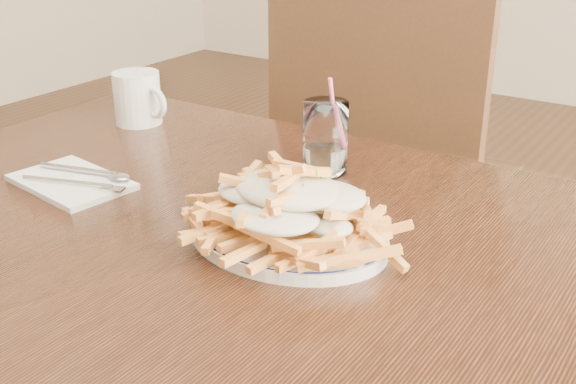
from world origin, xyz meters
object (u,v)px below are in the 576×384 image
Objects in this scene: fries_plate at (288,235)px; water_glass at (326,142)px; table at (235,269)px; coffee_mug at (138,98)px; chair_far at (389,162)px; loaded_fries at (288,199)px.

water_glass is at bearing 110.10° from fries_plate.
table is at bearing -93.61° from water_glass.
water_glass is at bearing -2.50° from coffee_mug.
chair_far is 8.19× the size of coffee_mug.
fries_plate is 2.45× the size of coffee_mug.
chair_far is 0.80m from loaded_fries.
loaded_fries reaches higher than fries_plate.
chair_far is at bearing 98.45° from table.
chair_far is 0.78m from fries_plate.
water_glass reaches higher than fries_plate.
table is 0.14m from fries_plate.
loaded_fries is (0.10, -0.02, 0.14)m from table.
loaded_fries is 2.50× the size of coffee_mug.
fries_plate is 1.98× the size of water_glass.
coffee_mug is (-0.30, -0.48, 0.22)m from chair_far.
table is 3.90× the size of fries_plate.
water_glass is (-0.09, 0.24, -0.01)m from loaded_fries.
water_glass reaches higher than coffee_mug.
coffee_mug is (-0.41, 0.24, 0.13)m from table.
loaded_fries is 0.25m from water_glass.
water_glass is 0.42m from coffee_mug.
loaded_fries is (0.21, -0.73, 0.23)m from chair_far.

